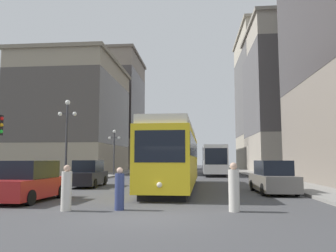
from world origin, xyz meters
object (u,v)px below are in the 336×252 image
at_px(parked_car_right_far, 273,178).
at_px(pedestrian_crossing_far, 120,190).
at_px(parked_car_left_mid, 88,174).
at_px(pedestrian_crossing_near, 66,189).
at_px(lamp_post_left_far, 114,145).
at_px(pedestrian_on_sidewalk, 234,189).
at_px(parked_car_left_near, 30,182).
at_px(lamp_post_left_near, 67,129).
at_px(streetcar, 175,156).
at_px(transit_bus, 214,159).

relative_size(parked_car_right_far, pedestrian_crossing_far, 2.99).
height_order(parked_car_left_mid, pedestrian_crossing_far, parked_car_left_mid).
bearing_deg(pedestrian_crossing_near, lamp_post_left_far, 80.87).
relative_size(parked_car_right_far, pedestrian_on_sidewalk, 2.68).
relative_size(parked_car_left_near, lamp_post_left_near, 0.72).
bearing_deg(parked_car_right_far, parked_car_left_near, 19.59).
distance_m(streetcar, lamp_post_left_far, 17.42).
bearing_deg(pedestrian_on_sidewalk, lamp_post_left_near, 41.88).
bearing_deg(pedestrian_on_sidewalk, pedestrian_crossing_near, 90.39).
xyz_separation_m(pedestrian_crossing_far, lamp_post_left_far, (-6.59, 24.50, 2.81)).
bearing_deg(pedestrian_on_sidewalk, lamp_post_left_far, 20.64).
bearing_deg(pedestrian_on_sidewalk, pedestrian_crossing_far, 86.90).
height_order(streetcar, lamp_post_left_far, lamp_post_left_far).
distance_m(parked_car_right_far, pedestrian_on_sidewalk, 7.32).
distance_m(streetcar, pedestrian_crossing_far, 9.33).
xyz_separation_m(pedestrian_crossing_near, lamp_post_left_near, (-4.69, 11.17, 3.33)).
xyz_separation_m(transit_bus, parked_car_left_mid, (-9.58, -17.78, -1.10)).
distance_m(transit_bus, pedestrian_crossing_near, 29.16).
relative_size(parked_car_right_far, pedestrian_crossing_near, 2.82).
distance_m(parked_car_left_mid, parked_car_right_far, 12.29).
height_order(pedestrian_crossing_near, pedestrian_on_sidewalk, pedestrian_on_sidewalk).
xyz_separation_m(parked_car_right_far, lamp_post_left_near, (-13.70, 4.06, 3.27)).
bearing_deg(lamp_post_left_far, lamp_post_left_near, -90.00).
relative_size(parked_car_left_mid, pedestrian_crossing_far, 2.95).
distance_m(streetcar, parked_car_left_mid, 6.35).
relative_size(streetcar, parked_car_left_mid, 3.17).
xyz_separation_m(parked_car_left_near, pedestrian_crossing_near, (2.79, -2.59, -0.06)).
distance_m(parked_car_left_mid, pedestrian_crossing_far, 11.21).
relative_size(streetcar, transit_bus, 1.23).
distance_m(pedestrian_crossing_far, lamp_post_left_far, 25.53).
distance_m(pedestrian_on_sidewalk, lamp_post_left_near, 15.63).
xyz_separation_m(parked_car_left_mid, parked_car_right_far, (11.80, -3.45, 0.00)).
relative_size(streetcar, pedestrian_crossing_near, 8.82).
xyz_separation_m(streetcar, lamp_post_left_far, (-8.03, 15.39, 1.45)).
bearing_deg(parked_car_right_far, lamp_post_left_near, -17.90).
bearing_deg(pedestrian_crossing_near, pedestrian_on_sidewalk, -16.23).
xyz_separation_m(transit_bus, pedestrian_on_sidewalk, (-0.67, -27.95, -1.13)).
xyz_separation_m(parked_car_left_near, pedestrian_crossing_far, (4.68, -2.21, -0.11)).
distance_m(streetcar, transit_bus, 19.16).
bearing_deg(lamp_post_left_far, parked_car_left_mid, -82.45).
distance_m(parked_car_left_near, pedestrian_crossing_far, 5.18).
relative_size(streetcar, lamp_post_left_far, 2.88).
distance_m(parked_car_left_mid, lamp_post_left_near, 3.83).
bearing_deg(pedestrian_crossing_far, streetcar, -80.67).
relative_size(parked_car_right_far, lamp_post_left_near, 0.77).
bearing_deg(pedestrian_crossing_far, parked_car_left_mid, -46.94).
distance_m(parked_car_left_near, lamp_post_left_far, 22.54).
bearing_deg(parked_car_left_near, pedestrian_on_sidewalk, -11.22).
bearing_deg(pedestrian_crossing_near, streetcar, 50.80).
distance_m(streetcar, parked_car_right_far, 6.27).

